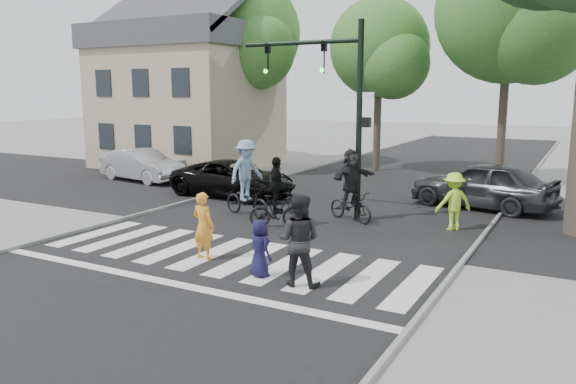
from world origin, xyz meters
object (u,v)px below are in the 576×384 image
object	(u,v)px
cyclist_left	(247,183)
car_suv	(234,179)
car_grey	(483,185)
pedestrian_adult	(299,240)
car_silver	(142,165)
cyclist_right	(351,189)
pedestrian_child	(260,248)
traffic_signal	(334,92)
pedestrian_woman	(203,226)
cyclist_mid	(276,199)

from	to	relation	value
cyclist_left	car_suv	bearing A→B (deg)	130.91
car_grey	pedestrian_adult	bearing A→B (deg)	1.05
car_silver	car_grey	size ratio (longest dim) A/B	0.90
cyclist_right	car_grey	bearing A→B (deg)	50.84
pedestrian_adult	cyclist_right	world-z (taller)	cyclist_right
pedestrian_child	pedestrian_adult	xyz separation A→B (m)	(0.98, -0.09, 0.32)
traffic_signal	cyclist_left	distance (m)	3.93
car_silver	pedestrian_woman	bearing A→B (deg)	-122.11
pedestrian_woman	cyclist_right	size ratio (longest dim) A/B	0.73
car_grey	pedestrian_woman	bearing A→B (deg)	-14.89
car_suv	car_silver	xyz separation A→B (m)	(-5.63, 1.13, 0.03)
cyclist_right	car_silver	distance (m)	11.42
traffic_signal	car_silver	size ratio (longest dim) A/B	1.40
traffic_signal	car_silver	world-z (taller)	traffic_signal
pedestrian_woman	car_silver	xyz separation A→B (m)	(-9.54, 8.16, -0.10)
traffic_signal	car_silver	bearing A→B (deg)	166.49
pedestrian_woman	cyclist_left	world-z (taller)	cyclist_left
pedestrian_child	car_suv	distance (m)	9.42
car_grey	cyclist_left	bearing A→B (deg)	-40.43
car_suv	traffic_signal	bearing A→B (deg)	-103.26
traffic_signal	pedestrian_adult	xyz separation A→B (m)	(2.04, -6.22, -2.95)
pedestrian_woman	pedestrian_adult	distance (m)	2.86
pedestrian_adult	car_grey	bearing A→B (deg)	-112.32
pedestrian_child	car_silver	size ratio (longest dim) A/B	0.29
cyclist_left	pedestrian_child	bearing A→B (deg)	-54.59
traffic_signal	car_silver	distance (m)	11.06
pedestrian_woman	car_silver	bearing A→B (deg)	-36.87
traffic_signal	cyclist_mid	size ratio (longest dim) A/B	2.90
pedestrian_woman	pedestrian_adult	size ratio (longest dim) A/B	0.85
pedestrian_woman	car_silver	world-z (taller)	pedestrian_woman
pedestrian_woman	cyclist_mid	xyz separation A→B (m)	(-0.06, 3.55, 0.04)
traffic_signal	car_suv	xyz separation A→B (m)	(-4.66, 1.35, -3.22)
pedestrian_woman	car_suv	size ratio (longest dim) A/B	0.33
cyclist_mid	car_grey	size ratio (longest dim) A/B	0.43
pedestrian_adult	cyclist_right	xyz separation A→B (m)	(-1.28, 5.89, 0.04)
pedestrian_child	pedestrian_woman	bearing A→B (deg)	10.56
pedestrian_woman	pedestrian_child	size ratio (longest dim) A/B	1.29
cyclist_left	car_grey	distance (m)	7.98
cyclist_left	cyclist_mid	distance (m)	1.79
pedestrian_woman	cyclist_left	xyz separation A→B (m)	(-1.62, 4.40, 0.25)
cyclist_right	car_silver	world-z (taller)	cyclist_right
cyclist_mid	car_suv	xyz separation A→B (m)	(-3.84, 3.48, -0.17)
pedestrian_child	pedestrian_adult	bearing A→B (deg)	-160.86
cyclist_left	traffic_signal	bearing A→B (deg)	28.29
cyclist_left	car_silver	distance (m)	8.77
traffic_signal	car_grey	size ratio (longest dim) A/B	1.26
car_suv	car_silver	size ratio (longest dim) A/B	1.14
cyclist_right	cyclist_mid	bearing A→B (deg)	-131.41
pedestrian_woman	cyclist_mid	bearing A→B (deg)	-85.33
car_silver	car_suv	bearing A→B (deg)	-92.86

